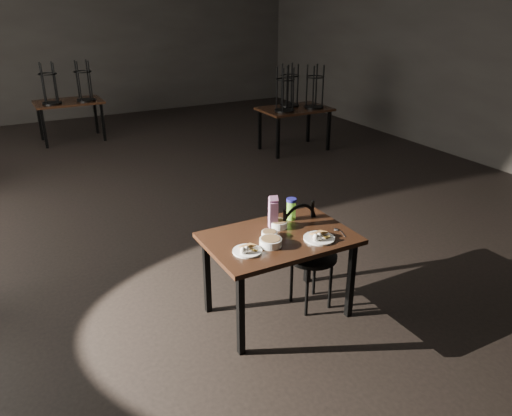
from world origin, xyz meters
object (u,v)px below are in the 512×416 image
main_table (279,245)px  bentwood_chair (307,248)px  juice_carton (273,213)px  water_bottle (291,209)px

main_table → bentwood_chair: (0.31, 0.05, -0.13)m
juice_carton → bentwood_chair: juice_carton is taller
main_table → juice_carton: size_ratio=4.17×
juice_carton → bentwood_chair: bearing=-24.7°
main_table → juice_carton: juice_carton is taller
bentwood_chair → main_table: bearing=179.0°
juice_carton → main_table: bearing=-103.4°
bentwood_chair → juice_carton: bearing=145.5°
juice_carton → water_bottle: 0.24m
water_bottle → bentwood_chair: (0.05, -0.19, -0.31)m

